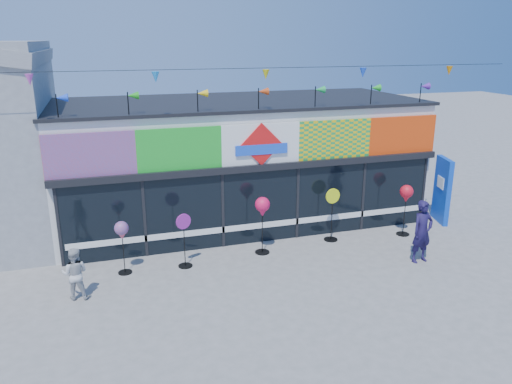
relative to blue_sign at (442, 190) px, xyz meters
name	(u,v)px	position (x,y,z in m)	size (l,w,h in m)	color
ground	(303,292)	(-6.49, -3.30, -1.12)	(80.00, 80.00, 0.00)	slate
kite_shop	(238,160)	(-6.49, 2.64, 0.92)	(16.00, 5.70, 5.31)	white
blue_sign	(442,190)	(0.00, 0.00, 0.00)	(0.45, 1.12, 2.24)	#0C41BE
spinner_0	(122,232)	(-10.67, -0.86, 0.06)	(0.37, 0.37, 1.48)	black
spinner_1	(184,239)	(-9.04, -0.95, -0.30)	(0.42, 0.39, 1.55)	black
spinner_2	(262,209)	(-6.71, -0.71, 0.26)	(0.44, 0.44, 1.72)	black
spinner_3	(332,213)	(-4.34, -0.43, -0.23)	(0.48, 0.43, 1.69)	black
spinner_4	(406,195)	(-1.92, -0.72, 0.21)	(0.42, 0.42, 1.67)	black
adult_man	(422,232)	(-2.62, -2.62, -0.22)	(0.66, 0.43, 1.80)	#1B133D
child	(75,274)	(-11.86, -1.92, -0.47)	(0.64, 0.37, 1.31)	beige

